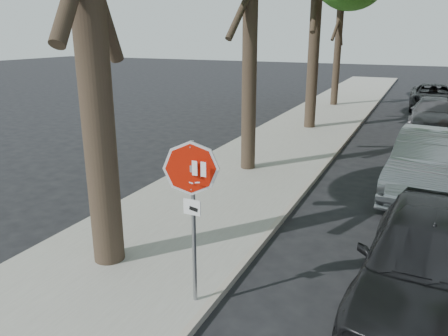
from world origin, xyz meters
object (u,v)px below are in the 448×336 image
(car_d, at_px, (433,97))
(stop_sign, at_px, (192,192))
(car_b, at_px, (432,164))
(car_c, at_px, (432,113))
(car_a, at_px, (429,260))

(car_d, bearing_deg, stop_sign, -100.70)
(stop_sign, distance_m, car_d, 22.45)
(car_b, relative_size, car_d, 1.00)
(car_c, bearing_deg, car_d, 90.83)
(stop_sign, height_order, car_d, stop_sign)
(stop_sign, distance_m, car_a, 3.80)
(car_b, bearing_deg, car_c, 95.71)
(stop_sign, height_order, car_b, stop_sign)
(stop_sign, bearing_deg, car_b, 65.42)
(car_a, relative_size, car_c, 1.08)
(car_a, bearing_deg, stop_sign, -151.08)
(car_d, bearing_deg, car_c, -92.23)
(car_a, distance_m, car_d, 20.65)
(car_a, relative_size, car_b, 0.96)
(car_a, distance_m, car_c, 15.22)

